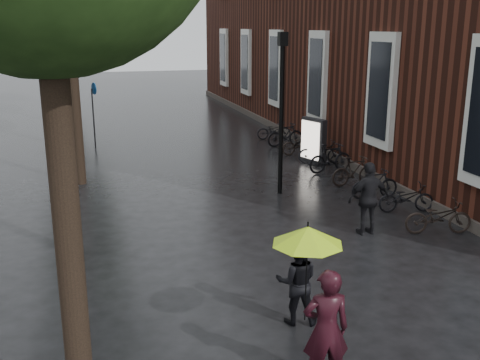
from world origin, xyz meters
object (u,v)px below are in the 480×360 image
object	(u,v)px
pedestrian_walking	(369,199)
parked_bicycles	(332,160)
person_burgundy	(326,330)
ad_lightbox	(313,141)
person_black	(297,281)
lamp_post	(282,98)

from	to	relation	value
pedestrian_walking	parked_bicycles	bearing A→B (deg)	-106.63
person_burgundy	parked_bicycles	bearing A→B (deg)	-105.65
person_burgundy	ad_lightbox	distance (m)	13.47
person_black	ad_lightbox	distance (m)	11.70
person_black	ad_lightbox	world-z (taller)	ad_lightbox
lamp_post	person_black	bearing A→B (deg)	-107.79
ad_lightbox	lamp_post	distance (m)	4.58
pedestrian_walking	parked_bicycles	distance (m)	6.08
person_black	person_burgundy	bearing A→B (deg)	97.80
person_burgundy	person_black	world-z (taller)	person_burgundy
pedestrian_walking	ad_lightbox	distance (m)	7.28
parked_bicycles	ad_lightbox	world-z (taller)	ad_lightbox
pedestrian_walking	ad_lightbox	world-z (taller)	pedestrian_walking
person_black	pedestrian_walking	world-z (taller)	pedestrian_walking
person_burgundy	person_black	distance (m)	1.84
pedestrian_walking	parked_bicycles	xyz separation A→B (m)	(1.74, 5.81, -0.46)
parked_bicycles	lamp_post	world-z (taller)	lamp_post
person_burgundy	pedestrian_walking	distance (m)	6.42
person_burgundy	parked_bicycles	world-z (taller)	person_burgundy
person_black	pedestrian_walking	distance (m)	4.82
ad_lightbox	lamp_post	size ratio (longest dim) A/B	0.36
person_burgundy	person_black	bearing A→B (deg)	-89.24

